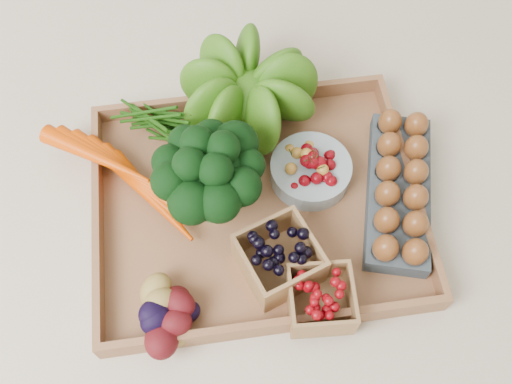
{
  "coord_description": "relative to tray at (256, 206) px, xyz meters",
  "views": [
    {
      "loc": [
        -0.06,
        -0.45,
        0.9
      ],
      "look_at": [
        0.0,
        0.0,
        0.06
      ],
      "focal_mm": 40.0,
      "sensor_mm": 36.0,
      "label": 1
    }
  ],
  "objects": [
    {
      "name": "egg_carton",
      "position": [
        0.25,
        -0.02,
        0.02
      ],
      "size": [
        0.18,
        0.31,
        0.03
      ],
      "primitive_type": "cube",
      "rotation": [
        0.0,
        0.0,
        -0.28
      ],
      "color": "#3B464C",
      "rests_on": "tray"
    },
    {
      "name": "potatoes",
      "position": [
        -0.16,
        -0.18,
        0.05
      ],
      "size": [
        0.13,
        0.13,
        0.08
      ],
      "primitive_type": null,
      "color": "#400A0E",
      "rests_on": "tray"
    },
    {
      "name": "punnet_raspberry",
      "position": [
        0.07,
        -0.19,
        0.04
      ],
      "size": [
        0.11,
        0.11,
        0.07
      ],
      "primitive_type": "cube",
      "rotation": [
        0.0,
        0.0,
        -0.07
      ],
      "color": "#6B040A",
      "rests_on": "tray"
    },
    {
      "name": "punnet_blackberry",
      "position": [
        0.02,
        -0.12,
        0.05
      ],
      "size": [
        0.15,
        0.15,
        0.08
      ],
      "primitive_type": "cube",
      "rotation": [
        0.0,
        0.0,
        0.35
      ],
      "color": "black",
      "rests_on": "tray"
    },
    {
      "name": "cherry_bowl",
      "position": [
        0.1,
        0.04,
        0.03
      ],
      "size": [
        0.14,
        0.14,
        0.04
      ],
      "primitive_type": "cylinder",
      "color": "#8C9EA5",
      "rests_on": "tray"
    },
    {
      "name": "ground",
      "position": [
        0.0,
        0.0,
        -0.01
      ],
      "size": [
        4.0,
        4.0,
        0.0
      ],
      "primitive_type": "plane",
      "color": "beige",
      "rests_on": "ground"
    },
    {
      "name": "tray",
      "position": [
        0.0,
        0.0,
        0.0
      ],
      "size": [
        0.55,
        0.45,
        0.01
      ],
      "primitive_type": "cube",
      "color": "#8E5E3B",
      "rests_on": "ground"
    },
    {
      "name": "broccoli",
      "position": [
        -0.07,
        0.0,
        0.08
      ],
      "size": [
        0.18,
        0.18,
        0.14
      ],
      "primitive_type": null,
      "color": "black",
      "rests_on": "tray"
    },
    {
      "name": "lettuce",
      "position": [
        0.01,
        0.2,
        0.09
      ],
      "size": [
        0.17,
        0.17,
        0.17
      ],
      "primitive_type": "sphere",
      "color": "#27590E",
      "rests_on": "tray"
    },
    {
      "name": "carrots",
      "position": [
        -0.2,
        0.07,
        0.04
      ],
      "size": [
        0.23,
        0.17,
        0.06
      ],
      "primitive_type": null,
      "color": "#D94100",
      "rests_on": "tray"
    }
  ]
}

